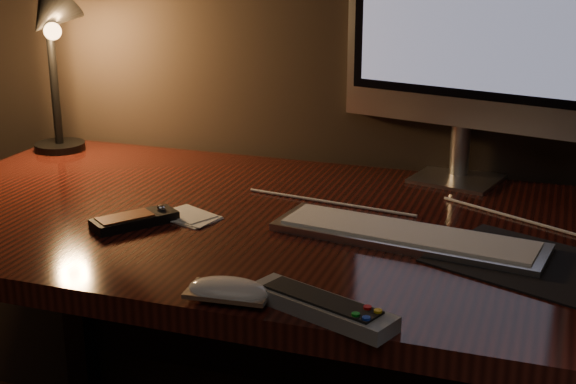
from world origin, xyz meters
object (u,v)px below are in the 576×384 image
(monitor, at_px, (466,27))
(mouse, at_px, (229,293))
(keyboard, at_px, (407,236))
(tv_remote, at_px, (321,306))
(desk_lamp, at_px, (51,39))
(desk, at_px, (336,277))
(media_remote, at_px, (135,220))

(monitor, distance_m, mouse, 0.76)
(keyboard, xyz_separation_m, mouse, (-0.19, -0.30, 0.00))
(tv_remote, xyz_separation_m, desk_lamp, (-0.79, 0.58, 0.25))
(monitor, distance_m, desk_lamp, 0.88)
(desk, distance_m, monitor, 0.54)
(desk, distance_m, tv_remote, 0.44)
(media_remote, relative_size, tv_remote, 0.69)
(desk, height_order, tv_remote, tv_remote)
(desk, xyz_separation_m, mouse, (-0.04, -0.41, 0.14))
(desk, xyz_separation_m, media_remote, (-0.31, -0.18, 0.14))
(mouse, relative_size, desk_lamp, 0.30)
(media_remote, bearing_deg, mouse, -93.20)
(desk, bearing_deg, desk_lamp, 166.24)
(desk, xyz_separation_m, keyboard, (0.15, -0.10, 0.14))
(desk, distance_m, keyboard, 0.23)
(keyboard, xyz_separation_m, media_remote, (-0.46, -0.08, 0.00))
(keyboard, height_order, mouse, mouse)
(monitor, xyz_separation_m, tv_remote, (-0.08, -0.66, -0.30))
(mouse, xyz_separation_m, desk_lamp, (-0.66, 0.58, 0.25))
(mouse, bearing_deg, desk, 79.96)
(keyboard, relative_size, desk_lamp, 1.16)
(desk_lamp, bearing_deg, keyboard, -15.25)
(media_remote, xyz_separation_m, tv_remote, (0.40, -0.22, 0.00))
(keyboard, xyz_separation_m, desk_lamp, (-0.85, 0.27, 0.25))
(monitor, bearing_deg, tv_remote, -83.61)
(desk, xyz_separation_m, monitor, (0.18, 0.26, 0.44))
(keyboard, distance_m, mouse, 0.36)
(desk_lamp, bearing_deg, media_remote, -39.64)
(mouse, height_order, tv_remote, tv_remote)
(keyboard, distance_m, tv_remote, 0.31)
(desk, bearing_deg, keyboard, -34.94)
(monitor, height_order, tv_remote, monitor)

